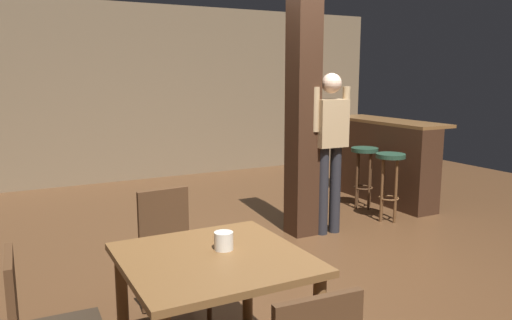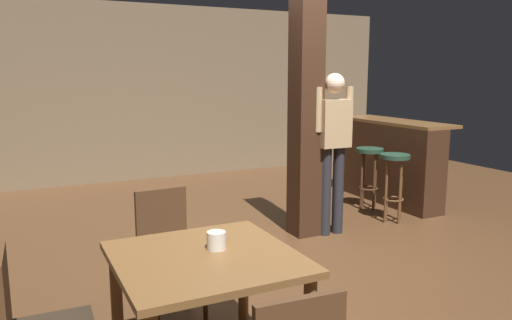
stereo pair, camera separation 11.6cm
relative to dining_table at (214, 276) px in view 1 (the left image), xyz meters
The scene contains 10 objects.
ground_plane 1.96m from the dining_table, 36.41° to the left, with size 10.80×10.80×0.00m, color #4C301C.
wall_back 5.85m from the dining_table, 75.07° to the left, with size 8.00×0.10×2.80m, color #756047.
pillar 2.81m from the dining_table, 46.78° to the left, with size 0.28×0.28×2.80m, color #382114.
dining_table is the anchor object (origin of this frame).
chair_north 0.87m from the dining_table, 88.17° to the left, with size 0.45×0.45×0.89m.
napkin_cup 0.20m from the dining_table, 35.30° to the left, with size 0.11×0.11×0.10m, color silver.
standing_person 2.84m from the dining_table, 41.09° to the left, with size 0.47×0.21×1.72m.
bar_counter 4.49m from the dining_table, 36.85° to the left, with size 0.56×1.78×1.10m.
bar_stool_near 3.57m from the dining_table, 32.17° to the left, with size 0.34×0.34×0.80m.
bar_stool_mid 4.00m from the dining_table, 38.50° to the left, with size 0.34×0.34×0.78m.
Camera 1 is at (-2.50, -3.52, 1.72)m, focal length 35.00 mm.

